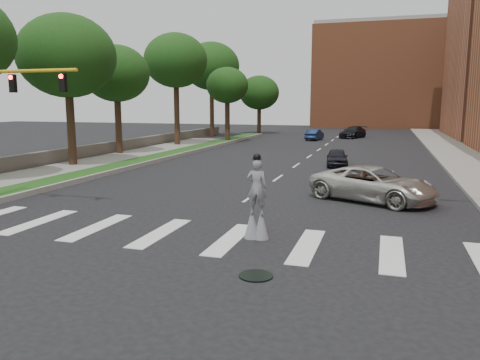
% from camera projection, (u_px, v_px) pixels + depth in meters
% --- Properties ---
extents(ground_plane, '(160.00, 160.00, 0.00)m').
position_uv_depth(ground_plane, '(183.00, 244.00, 15.04)').
color(ground_plane, black).
rests_on(ground_plane, ground).
extents(grass_median, '(2.00, 60.00, 0.25)m').
position_uv_depth(grass_median, '(153.00, 158.00, 37.23)').
color(grass_median, '#194313').
rests_on(grass_median, ground).
extents(median_curb, '(0.20, 60.00, 0.28)m').
position_uv_depth(median_curb, '(165.00, 158.00, 36.92)').
color(median_curb, gray).
rests_on(median_curb, ground).
extents(sidewalk_left, '(4.00, 60.00, 0.18)m').
position_uv_depth(sidewalk_left, '(33.00, 175.00, 28.69)').
color(sidewalk_left, gray).
rests_on(sidewalk_left, ground).
extents(sidewalk_right, '(5.00, 90.00, 0.18)m').
position_uv_depth(sidewalk_right, '(474.00, 162.00, 34.92)').
color(sidewalk_right, gray).
rests_on(sidewalk_right, ground).
extents(stone_wall, '(0.50, 56.00, 1.10)m').
position_uv_depth(stone_wall, '(107.00, 149.00, 40.65)').
color(stone_wall, '#5B554E').
rests_on(stone_wall, ground).
extents(manhole, '(0.90, 0.90, 0.04)m').
position_uv_depth(manhole, '(256.00, 276.00, 12.27)').
color(manhole, black).
rests_on(manhole, ground).
extents(building_backdrop, '(26.00, 14.00, 18.00)m').
position_uv_depth(building_backdrop, '(388.00, 78.00, 85.29)').
color(building_backdrop, '#AA5935').
rests_on(building_backdrop, ground).
extents(traffic_signal, '(5.30, 0.23, 6.20)m').
position_uv_depth(traffic_signal, '(0.00, 111.00, 20.05)').
color(traffic_signal, black).
rests_on(traffic_signal, ground).
extents(stilt_performer, '(0.84, 0.55, 2.87)m').
position_uv_depth(stilt_performer, '(257.00, 204.00, 15.54)').
color(stilt_performer, '#311F13').
rests_on(stilt_performer, ground).
extents(suv_crossing, '(6.33, 4.82, 1.60)m').
position_uv_depth(suv_crossing, '(373.00, 184.00, 21.53)').
color(suv_crossing, silver).
rests_on(suv_crossing, ground).
extents(car_near, '(1.89, 3.78, 1.24)m').
position_uv_depth(car_near, '(337.00, 157.00, 33.49)').
color(car_near, black).
rests_on(car_near, ground).
extents(car_mid, '(1.85, 4.07, 1.30)m').
position_uv_depth(car_mid, '(315.00, 135.00, 56.65)').
color(car_mid, '#16264D').
rests_on(car_mid, ground).
extents(car_far, '(3.62, 5.43, 1.46)m').
position_uv_depth(car_far, '(353.00, 132.00, 60.05)').
color(car_far, black).
rests_on(car_far, ground).
extents(tree_2, '(6.64, 6.64, 10.46)m').
position_uv_depth(tree_2, '(67.00, 57.00, 31.91)').
color(tree_2, '#311F13').
rests_on(tree_2, ground).
extents(tree_3, '(5.62, 5.62, 9.33)m').
position_uv_depth(tree_3, '(116.00, 74.00, 39.57)').
color(tree_3, '#311F13').
rests_on(tree_3, ground).
extents(tree_4, '(6.49, 6.49, 11.50)m').
position_uv_depth(tree_4, '(176.00, 61.00, 47.64)').
color(tree_4, '#311F13').
rests_on(tree_4, ground).
extents(tree_5, '(7.26, 7.26, 12.24)m').
position_uv_depth(tree_5, '(211.00, 67.00, 60.59)').
color(tree_5, '#311F13').
rests_on(tree_5, ground).
extents(tree_6, '(4.76, 4.76, 8.45)m').
position_uv_depth(tree_6, '(227.00, 86.00, 52.69)').
color(tree_6, '#311F13').
rests_on(tree_6, ground).
extents(tree_7, '(5.70, 5.70, 8.32)m').
position_uv_depth(tree_7, '(259.00, 93.00, 66.95)').
color(tree_7, '#311F13').
rests_on(tree_7, ground).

